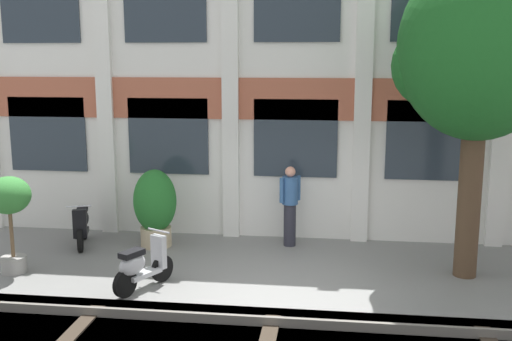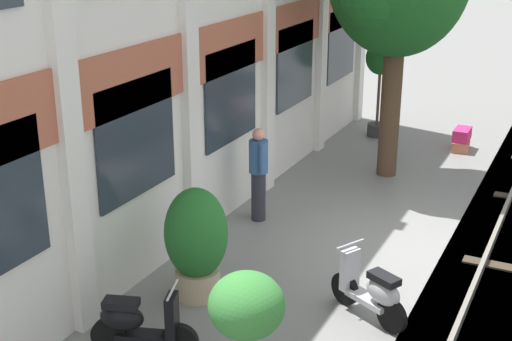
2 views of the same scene
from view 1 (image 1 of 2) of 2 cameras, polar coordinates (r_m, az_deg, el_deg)
The scene contains 8 objects.
ground_plane at distance 10.71m, azimuth 2.58°, elevation -11.10°, with size 80.00×80.00×0.00m, color slate.
apartment_facade at distance 13.21m, azimuth 3.91°, elevation 8.78°, with size 14.58×0.64×7.09m.
broadleaf_tree at distance 11.23m, azimuth 20.48°, elevation 10.40°, with size 2.95×2.81×5.79m.
potted_plant_ribbed_drum at distance 12.89m, azimuth -9.59°, elevation -3.34°, with size 0.91×0.91×1.67m.
potted_plant_low_pan at distance 11.94m, azimuth -22.44°, elevation -3.02°, with size 0.80×0.80×1.84m.
scooter_near_curb at distance 10.63m, azimuth -10.89°, elevation -8.93°, with size 0.78×1.27×0.98m.
scooter_second_parked at distance 13.46m, azimuth -16.24°, elevation -4.98°, with size 0.66×1.34×0.98m.
resident_by_doorway at distance 12.75m, azimuth 3.25°, elevation -3.14°, with size 0.42×0.38×1.73m.
Camera 1 is at (0.80, -9.91, 3.96)m, focal length 42.00 mm.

